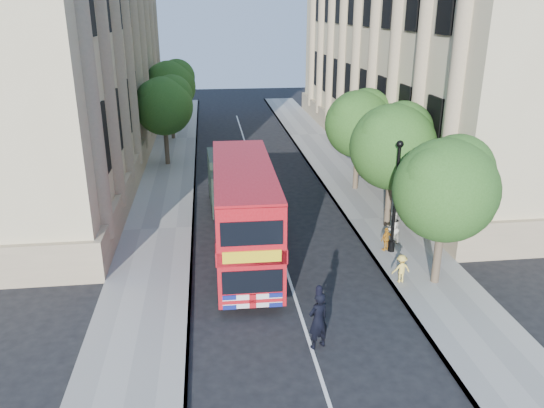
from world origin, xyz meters
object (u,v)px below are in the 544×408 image
object	(u,v)px
double_decker_bus	(244,212)
box_van	(229,183)
lamp_post	(395,202)
woman_pedestrian	(393,228)
police_constable	(318,320)

from	to	relation	value
double_decker_bus	box_van	xyz separation A→B (m)	(-0.36, 6.87, -0.94)
lamp_post	woman_pedestrian	size ratio (longest dim) A/B	3.12
double_decker_bus	lamp_post	bearing A→B (deg)	1.09
lamp_post	double_decker_bus	distance (m)	6.69
lamp_post	police_constable	world-z (taller)	lamp_post
double_decker_bus	woman_pedestrian	size ratio (longest dim) A/B	5.65
box_van	double_decker_bus	bearing A→B (deg)	-88.80
box_van	lamp_post	bearing A→B (deg)	-45.96
box_van	woman_pedestrian	world-z (taller)	box_van
lamp_post	police_constable	bearing A→B (deg)	-125.94
double_decker_bus	police_constable	xyz separation A→B (m)	(1.89, -6.58, -1.35)
police_constable	box_van	bearing A→B (deg)	-105.22
double_decker_bus	police_constable	bearing A→B (deg)	-73.10
double_decker_bus	woman_pedestrian	world-z (taller)	double_decker_bus
double_decker_bus	box_van	size ratio (longest dim) A/B	1.80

